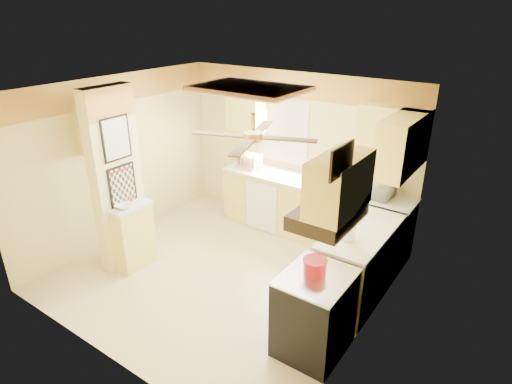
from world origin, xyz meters
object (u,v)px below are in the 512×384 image
Objects in this scene: stove at (314,313)px; microwave at (373,184)px; dutch_oven at (315,267)px; bowl at (124,206)px; kettle at (349,232)px.

stove is 2.30m from microwave.
bowl is at bearing -177.43° from dutch_oven.
microwave is at bearing 42.14° from bowl.
microwave is at bearing 97.08° from stove.
microwave is 2.49× the size of kettle.
microwave is (-0.27, 2.19, 0.64)m from stove.
microwave reaches higher than dutch_oven.
bowl is 2.76m from dutch_oven.
dutch_oven is at bearing 2.57° from bowl.
dutch_oven is at bearing 101.51° from microwave.
kettle reaches higher than stove.
dutch_oven reaches higher than stove.
kettle reaches higher than bowl.
stove is 1.60× the size of microwave.
microwave is 2.63× the size of bowl.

